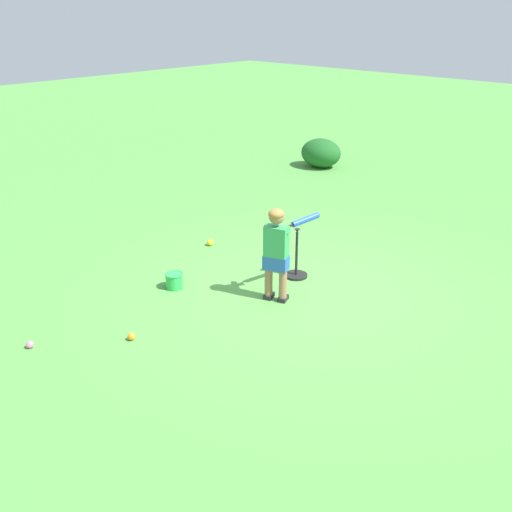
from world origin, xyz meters
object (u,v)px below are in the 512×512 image
Objects in this scene: play_ball_far_right at (30,345)px; batting_tee at (296,269)px; child_batter at (278,246)px; play_ball_center_lawn at (131,337)px; play_ball_midfield at (210,242)px; toy_bucket at (174,280)px.

batting_tee is at bearing -15.43° from play_ball_far_right.
child_batter reaches higher than play_ball_center_lawn.
play_ball_midfield is at bearing 71.34° from child_batter.
play_ball_center_lawn is 0.36× the size of toy_bucket.
play_ball_far_right is 3.08m from play_ball_midfield.
toy_bucket is (-1.22, 0.84, -0.01)m from batting_tee.
play_ball_midfield is 1.50m from batting_tee.
play_ball_center_lawn is 0.97m from play_ball_far_right.
child_batter is 2.72m from play_ball_far_right.
play_ball_far_right is 0.80× the size of play_ball_midfield.
toy_bucket is at bearing 119.71° from child_batter.
play_ball_midfield is (0.58, 1.73, -0.60)m from child_batter.
play_ball_center_lawn is at bearing 164.24° from child_batter.
batting_tee is 2.87× the size of toy_bucket.
batting_tee is (0.61, 0.23, -0.55)m from child_batter.
child_batter is 13.92× the size of play_ball_center_lawn.
play_ball_far_right is 0.35× the size of toy_bucket.
play_ball_far_right is 3.15m from batting_tee.
batting_tee reaches higher than play_ball_center_lawn.
child_batter is 1.92m from play_ball_midfield.
play_ball_far_right is 1.82m from toy_bucket.
toy_bucket is (-1.19, -0.66, 0.05)m from play_ball_midfield.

